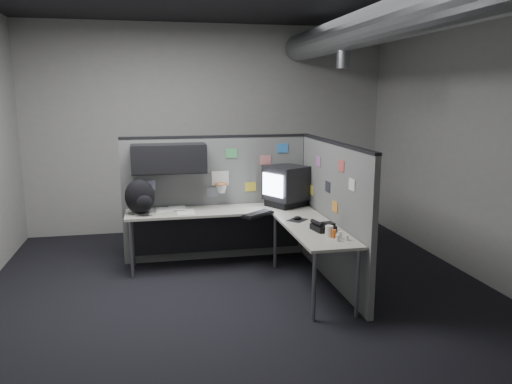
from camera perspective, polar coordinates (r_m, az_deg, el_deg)
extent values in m
cube|color=black|center=(5.56, -1.63, -11.65)|extent=(5.60, 5.60, 0.01)
cube|color=#9E9E99|center=(7.92, -5.32, 7.14)|extent=(5.60, 0.01, 3.20)
cube|color=#9E9E99|center=(2.48, 9.72, -1.92)|extent=(5.60, 0.01, 3.20)
cube|color=#9E9E99|center=(6.28, 24.44, 5.14)|extent=(0.01, 5.60, 3.20)
cylinder|color=slate|center=(5.59, 13.22, 18.06)|extent=(0.40, 5.49, 0.40)
cylinder|color=slate|center=(6.30, 9.95, 15.09)|extent=(0.16, 0.16, 0.30)
cube|color=slate|center=(6.54, -4.42, -0.78)|extent=(2.43, 0.06, 1.60)
cube|color=black|center=(6.42, -4.53, 6.35)|extent=(2.43, 0.07, 0.03)
cube|color=black|center=(6.79, 5.54, -0.36)|extent=(0.07, 0.07, 1.60)
cube|color=black|center=(6.20, -9.92, 3.81)|extent=(0.90, 0.35, 0.35)
cube|color=black|center=(6.03, -9.86, 3.60)|extent=(0.90, 0.02, 0.33)
cube|color=silver|center=(6.46, -4.11, 1.59)|extent=(0.22, 0.02, 0.18)
torus|color=#D85914|center=(6.38, -3.99, 0.93)|extent=(0.16, 0.16, 0.01)
cone|color=white|center=(6.39, -3.98, 0.40)|extent=(0.14, 0.14, 0.11)
cube|color=silver|center=(6.42, -12.09, 0.76)|extent=(0.15, 0.01, 0.12)
cube|color=#4CB266|center=(6.44, -2.83, 4.45)|extent=(0.15, 0.01, 0.12)
cube|color=gold|center=(6.55, -0.63, 0.60)|extent=(0.15, 0.01, 0.12)
cube|color=#D87F7F|center=(6.53, 1.09, 3.68)|extent=(0.15, 0.01, 0.12)
cube|color=#337FCC|center=(6.57, 3.06, 5.03)|extent=(0.15, 0.01, 0.12)
cube|color=gray|center=(6.48, -4.97, -0.01)|extent=(0.15, 0.01, 0.12)
cube|color=slate|center=(5.79, 8.72, -2.46)|extent=(0.06, 2.23, 1.60)
cube|color=black|center=(5.66, 8.97, 5.59)|extent=(0.07, 2.23, 0.03)
cube|color=#B266B2|center=(6.08, 7.14, 3.51)|extent=(0.01, 0.15, 0.12)
cube|color=#26262D|center=(5.79, 8.19, 0.60)|extent=(0.01, 0.15, 0.12)
cube|color=#CC4C4C|center=(5.38, 9.73, 2.97)|extent=(0.01, 0.15, 0.12)
cube|color=#E5D84C|center=(6.38, 6.33, 0.25)|extent=(0.01, 0.15, 0.12)
cube|color=silver|center=(5.13, 10.90, 0.83)|extent=(0.01, 0.15, 0.12)
cube|color=orange|center=(5.60, 9.01, -1.68)|extent=(0.01, 0.15, 0.12)
cube|color=#AAA999|center=(6.25, -4.17, -2.15)|extent=(2.30, 0.56, 0.03)
cube|color=#AAA999|center=(5.44, 6.59, -4.22)|extent=(0.56, 1.55, 0.03)
cube|color=black|center=(6.54, -4.39, -4.40)|extent=(2.18, 0.02, 0.55)
cylinder|color=gray|center=(6.09, -14.02, -6.38)|extent=(0.04, 0.04, 0.70)
cylinder|color=gray|center=(6.51, -13.89, -5.23)|extent=(0.04, 0.04, 0.70)
cylinder|color=gray|center=(6.25, 2.18, -5.58)|extent=(0.04, 0.04, 0.70)
cylinder|color=gray|center=(4.86, 6.64, -10.69)|extent=(0.04, 0.04, 0.70)
cylinder|color=gray|center=(5.01, 11.50, -10.16)|extent=(0.04, 0.04, 0.70)
cube|color=black|center=(6.44, 3.47, -1.20)|extent=(0.56, 0.54, 0.09)
cube|color=black|center=(6.39, 3.50, 1.06)|extent=(0.62, 0.62, 0.43)
cube|color=silver|center=(6.23, 1.92, 0.80)|extent=(0.19, 0.32, 0.28)
cube|color=black|center=(5.92, 0.20, -2.59)|extent=(0.44, 0.39, 0.03)
cube|color=black|center=(5.92, 0.20, -2.40)|extent=(0.40, 0.35, 0.01)
cube|color=black|center=(5.73, 4.74, -3.20)|extent=(0.27, 0.27, 0.01)
ellipsoid|color=black|center=(5.73, 4.75, -2.98)|extent=(0.10, 0.07, 0.04)
cube|color=black|center=(5.34, 7.69, -4.04)|extent=(0.24, 0.26, 0.06)
cylinder|color=black|center=(5.30, 6.97, -3.53)|extent=(0.08, 0.21, 0.05)
cube|color=black|center=(5.35, 8.32, -3.57)|extent=(0.11, 0.14, 0.02)
cylinder|color=silver|center=(5.06, 9.56, -4.89)|extent=(0.06, 0.06, 0.07)
cylinder|color=silver|center=(4.98, 9.34, -5.20)|extent=(0.05, 0.05, 0.06)
cylinder|color=silver|center=(5.02, 10.35, -5.16)|extent=(0.05, 0.05, 0.05)
cylinder|color=#D85914|center=(5.08, 8.92, -4.74)|extent=(0.05, 0.05, 0.08)
cylinder|color=silver|center=(5.12, 8.36, -4.43)|extent=(0.09, 0.09, 0.11)
cube|color=white|center=(6.17, -8.02, -2.25)|extent=(0.22, 0.30, 0.00)
cube|color=white|center=(6.31, -10.38, -2.00)|extent=(0.21, 0.30, 0.00)
cube|color=white|center=(6.21, -12.69, -2.27)|extent=(0.21, 0.30, 0.00)
cube|color=white|center=(6.36, -9.03, -1.79)|extent=(0.22, 0.30, 0.00)
ellipsoid|color=black|center=(6.12, -13.14, -0.50)|extent=(0.36, 0.27, 0.43)
ellipsoid|color=black|center=(6.00, -12.62, -1.28)|extent=(0.20, 0.12, 0.19)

